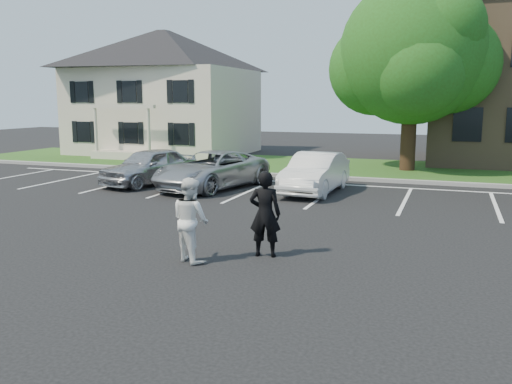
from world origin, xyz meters
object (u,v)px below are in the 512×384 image
(tree, at_px, (414,56))
(man_black_suit, at_px, (265,214))
(car_white_sedan, at_px, (315,173))
(man_white_shirt, at_px, (191,220))
(house, at_px, (165,92))
(car_silver_minivan, at_px, (212,170))
(car_silver_west, at_px, (150,166))

(tree, distance_m, man_black_suit, 16.43)
(man_black_suit, distance_m, car_white_sedan, 8.42)
(man_white_shirt, bearing_deg, house, -30.22)
(house, xyz_separation_m, man_white_shirt, (12.16, -20.64, -2.94))
(man_black_suit, xyz_separation_m, car_silver_minivan, (-4.90, 7.96, -0.22))
(man_white_shirt, bearing_deg, tree, -71.49)
(man_white_shirt, distance_m, car_white_sedan, 9.23)
(house, height_order, car_silver_minivan, house)
(house, bearing_deg, man_white_shirt, -59.50)
(car_silver_west, bearing_deg, car_white_sedan, 18.60)
(man_black_suit, distance_m, man_white_shirt, 1.59)
(man_white_shirt, relative_size, car_white_sedan, 0.40)
(man_black_suit, bearing_deg, house, -65.49)
(man_white_shirt, relative_size, car_silver_west, 0.41)
(tree, bearing_deg, car_silver_west, -140.73)
(car_silver_west, bearing_deg, house, 131.91)
(house, xyz_separation_m, car_white_sedan, (12.55, -11.42, -3.11))
(man_white_shirt, height_order, car_silver_minivan, man_white_shirt)
(man_black_suit, height_order, car_silver_west, man_black_suit)
(man_black_suit, relative_size, car_silver_west, 0.43)
(house, height_order, man_white_shirt, house)
(tree, height_order, car_silver_west, tree)
(house, height_order, man_black_suit, house)
(tree, bearing_deg, car_white_sedan, -110.59)
(man_black_suit, bearing_deg, man_white_shirt, 22.65)
(tree, bearing_deg, man_black_suit, -96.57)
(car_silver_minivan, height_order, car_white_sedan, car_white_sedan)
(man_white_shirt, bearing_deg, man_black_suit, -118.27)
(house, distance_m, man_white_shirt, 24.14)
(house, bearing_deg, car_silver_west, -63.55)
(house, relative_size, car_silver_minivan, 2.01)
(tree, xyz_separation_m, car_white_sedan, (-2.76, -7.36, -4.63))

